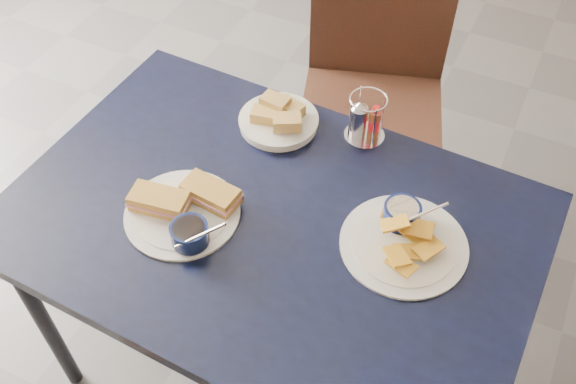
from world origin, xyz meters
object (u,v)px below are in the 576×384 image
at_px(dining_table, 270,233).
at_px(chair_far, 383,75).
at_px(bread_basket, 279,119).
at_px(condiment_caddy, 365,120).
at_px(sandwich_plate, 185,210).
at_px(plantain_plate, 404,235).

height_order(dining_table, chair_far, chair_far).
relative_size(bread_basket, condiment_caddy, 1.60).
bearing_deg(sandwich_plate, condiment_caddy, 57.83).
relative_size(sandwich_plate, condiment_caddy, 2.26).
height_order(chair_far, plantain_plate, chair_far).
relative_size(dining_table, bread_basket, 6.03).
bearing_deg(sandwich_plate, bread_basket, 81.23).
height_order(sandwich_plate, condiment_caddy, condiment_caddy).
relative_size(sandwich_plate, bread_basket, 1.41).
bearing_deg(plantain_plate, dining_table, -165.62).
bearing_deg(bread_basket, condiment_caddy, 15.66).
relative_size(chair_far, condiment_caddy, 7.40).
relative_size(dining_table, chair_far, 1.30).
bearing_deg(dining_table, plantain_plate, 14.38).
bearing_deg(dining_table, condiment_caddy, 75.16).
xyz_separation_m(dining_table, bread_basket, (-0.13, 0.31, 0.09)).
relative_size(dining_table, condiment_caddy, 9.62).
distance_m(dining_table, plantain_plate, 0.33).
bearing_deg(chair_far, condiment_caddy, -78.50).
bearing_deg(bread_basket, chair_far, 76.82).
distance_m(chair_far, plantain_plate, 0.85).
xyz_separation_m(chair_far, condiment_caddy, (0.10, -0.48, 0.23)).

